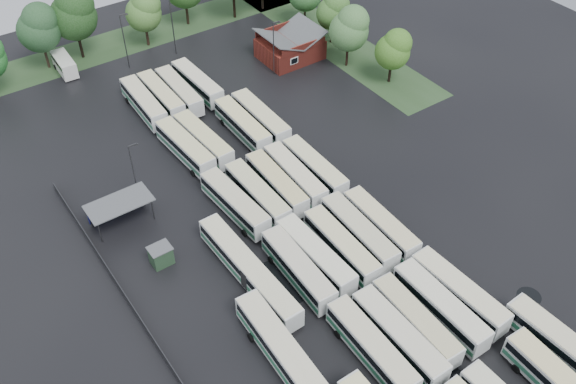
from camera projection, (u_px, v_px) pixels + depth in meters
ground at (332, 269)px, 77.00m from camera, size 160.00×160.00×0.00m
brick_building at (290, 48)px, 111.68m from camera, size 10.07×8.60×5.39m
wash_shed at (118, 204)px, 80.99m from camera, size 8.20×4.20×3.58m
utility_hut at (161, 255)px, 76.86m from camera, size 2.70×2.20×2.62m
grass_strip_north at (122, 42)px, 116.93m from camera, size 80.00×10.00×0.01m
grass_strip_east at (335, 41)px, 117.18m from camera, size 10.00×50.00×0.01m
west_fence at (132, 308)px, 72.04m from camera, size 0.10×50.00×1.20m
bus_r0c4 at (559, 384)px, 63.54m from camera, size 3.06×12.43×3.44m
bus_r1c0 at (372, 348)px, 66.61m from camera, size 3.06×12.61×3.49m
bus_r1c1 at (399, 337)px, 67.57m from camera, size 2.87×12.75×3.54m
bus_r1c2 at (415, 321)px, 69.11m from camera, size 3.09×12.27×3.39m
bus_r1c3 at (440, 307)px, 70.47m from camera, size 2.80×12.71×3.53m
bus_r1c4 at (459, 292)px, 71.95m from camera, size 3.17×12.74×3.52m
bus_r2c0 at (298, 269)px, 74.54m from camera, size 3.19×12.49×3.45m
bus_r2c1 at (315, 256)px, 76.00m from camera, size 2.88×12.63×3.50m
bus_r2c2 at (341, 246)px, 77.19m from camera, size 3.02×12.43×3.44m
bus_r2c3 at (359, 232)px, 78.78m from camera, size 3.25×12.80×3.53m
bus_r2c4 at (380, 225)px, 79.89m from camera, size 2.99×12.31×3.41m
bus_r3c0 at (235, 203)px, 82.69m from camera, size 3.26×12.56×3.46m
bus_r3c1 at (257, 194)px, 83.96m from camera, size 2.71×12.37×3.44m
bus_r3c2 at (277, 184)px, 85.52m from camera, size 3.07×12.27×3.39m
bus_r3c3 at (295, 176)px, 86.72m from camera, size 3.20×12.43×3.43m
bus_r3c4 at (314, 168)px, 87.98m from camera, size 2.74×12.21×3.39m
bus_r4c0 at (185, 147)px, 91.19m from camera, size 3.24×12.59×3.47m
bus_r4c1 at (203, 140)px, 92.44m from camera, size 3.22×12.58×3.47m
bus_r4c3 at (243, 125)px, 95.13m from camera, size 2.85×12.43×3.45m
bus_r4c4 at (261, 118)px, 96.31m from camera, size 2.93×12.76×3.54m
bus_r5c0 at (144, 103)px, 99.34m from camera, size 3.17×12.62×3.49m
bus_r5c1 at (161, 96)px, 100.81m from camera, size 2.79×12.23×3.39m
bus_r5c2 at (179, 91)px, 101.73m from camera, size 2.95×12.30×3.41m
bus_r5c3 at (197, 83)px, 103.49m from camera, size 2.94×12.37×3.43m
artic_bus_west_b at (249, 271)px, 74.36m from camera, size 2.81×18.33×3.40m
artic_bus_west_c at (293, 366)px, 64.95m from camera, size 3.57×19.29×3.56m
minibus at (64, 64)px, 108.27m from camera, size 2.77×6.74×2.90m
tree_north_1 at (39, 27)px, 105.43m from camera, size 7.14×7.14×11.82m
tree_north_2 at (74, 13)px, 107.38m from camera, size 7.89×7.89×13.07m
tree_north_3 at (144, 11)px, 111.63m from camera, size 6.30×6.30×10.44m
tree_east_0 at (394, 49)px, 103.08m from camera, size 5.78×5.78×9.58m
tree_east_1 at (350, 28)px, 106.23m from camera, size 6.67×6.67×11.05m
tree_east_2 at (334, 11)px, 112.78m from camera, size 5.77×5.77×9.56m
lamp_post_ne at (274, 45)px, 105.35m from camera, size 1.46×0.28×9.49m
lamp_post_nw at (134, 170)px, 82.15m from camera, size 1.44×0.28×9.36m
lamp_post_back_w at (124, 37)px, 106.78m from camera, size 1.51×0.29×9.78m
lamp_post_back_e at (173, 21)px, 109.81m from camera, size 1.64×0.32×10.65m
puddle_1 at (525, 348)px, 68.82m from camera, size 4.02×4.02×0.01m
puddle_2 at (281, 283)px, 75.45m from camera, size 7.57×7.57×0.01m
puddle_3 at (358, 260)px, 78.09m from camera, size 3.68×3.68×0.01m
puddle_4 at (529, 296)px, 73.97m from camera, size 2.83×2.83×0.01m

